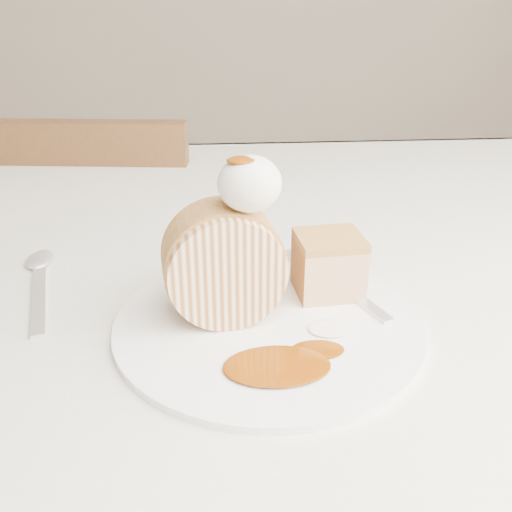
{
  "coord_description": "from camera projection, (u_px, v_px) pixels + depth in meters",
  "views": [
    {
      "loc": [
        -0.06,
        -0.41,
        1.02
      ],
      "look_at": [
        -0.02,
        0.02,
        0.81
      ],
      "focal_mm": 40.0,
      "sensor_mm": 36.0,
      "label": 1
    }
  ],
  "objects": [
    {
      "name": "table",
      "position": [
        264.0,
        306.0,
        0.7
      ],
      "size": [
        1.4,
        0.9,
        0.75
      ],
      "color": "silver",
      "rests_on": "ground"
    },
    {
      "name": "chair_far",
      "position": [
        107.0,
        284.0,
        1.16
      ],
      "size": [
        0.43,
        0.43,
        0.82
      ],
      "rotation": [
        0.0,
        0.0,
        3.03
      ],
      "color": "brown",
      "rests_on": "ground"
    },
    {
      "name": "plate",
      "position": [
        268.0,
        323.0,
        0.5
      ],
      "size": [
        0.29,
        0.29,
        0.01
      ],
      "primitive_type": "cylinder",
      "rotation": [
        0.0,
        0.0,
        0.09
      ],
      "color": "white",
      "rests_on": "table"
    },
    {
      "name": "roulade_slice",
      "position": [
        224.0,
        265.0,
        0.48
      ],
      "size": [
        0.1,
        0.07,
        0.1
      ],
      "primitive_type": "cylinder",
      "rotation": [
        1.57,
        0.0,
        0.13
      ],
      "color": "#FFDDB1",
      "rests_on": "plate"
    },
    {
      "name": "cake_chunk",
      "position": [
        328.0,
        268.0,
        0.53
      ],
      "size": [
        0.06,
        0.06,
        0.05
      ],
      "primitive_type": "cube",
      "rotation": [
        0.0,
        0.0,
        0.09
      ],
      "color": "tan",
      "rests_on": "plate"
    },
    {
      "name": "whipped_cream",
      "position": [
        250.0,
        184.0,
        0.45
      ],
      "size": [
        0.05,
        0.05,
        0.05
      ],
      "primitive_type": "ellipsoid",
      "color": "white",
      "rests_on": "roulade_slice"
    },
    {
      "name": "caramel_drizzle",
      "position": [
        243.0,
        153.0,
        0.44
      ],
      "size": [
        0.03,
        0.02,
        0.01
      ],
      "primitive_type": "ellipsoid",
      "color": "#6F3104",
      "rests_on": "whipped_cream"
    },
    {
      "name": "caramel_pool",
      "position": [
        277.0,
        366.0,
        0.43
      ],
      "size": [
        0.09,
        0.06,
        0.0
      ],
      "primitive_type": null,
      "rotation": [
        0.0,
        0.0,
        0.09
      ],
      "color": "#6F3104",
      "rests_on": "plate"
    },
    {
      "name": "fork",
      "position": [
        351.0,
        293.0,
        0.53
      ],
      "size": [
        0.08,
        0.16,
        0.0
      ],
      "primitive_type": "cube",
      "rotation": [
        0.0,
        0.0,
        0.38
      ],
      "color": "silver",
      "rests_on": "plate"
    },
    {
      "name": "spoon",
      "position": [
        39.0,
        299.0,
        0.54
      ],
      "size": [
        0.06,
        0.16,
        0.0
      ],
      "primitive_type": "cube",
      "rotation": [
        0.0,
        0.0,
        0.24
      ],
      "color": "silver",
      "rests_on": "table"
    }
  ]
}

